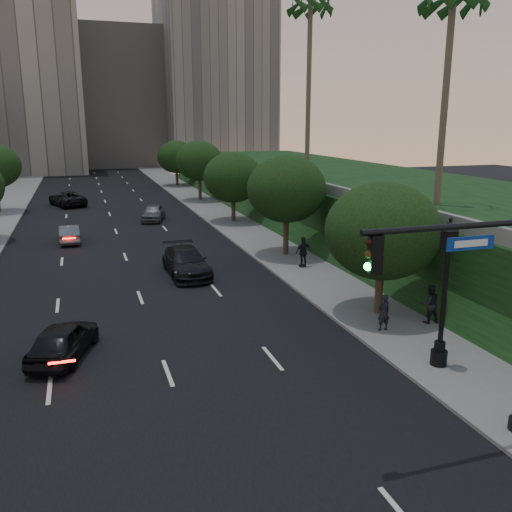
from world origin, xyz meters
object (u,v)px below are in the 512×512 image
object	(u,v)px
sedan_mid_left	(69,234)
pedestrian_c	(303,252)
traffic_signal_mast	(500,319)
sedan_far_right	(153,213)
sedan_near_left	(63,340)
sedan_near_right	(186,262)
pedestrian_b	(430,304)
street_lamp	(444,300)
pedestrian_a	(384,312)
sedan_far_left	(67,199)

from	to	relation	value
sedan_mid_left	pedestrian_c	distance (m)	18.38
traffic_signal_mast	sedan_far_right	distance (m)	38.43
sedan_near_left	sedan_near_right	size ratio (longest dim) A/B	0.77
sedan_near_right	pedestrian_b	xyz separation A→B (m)	(8.67, -11.33, 0.23)
street_lamp	pedestrian_a	world-z (taller)	street_lamp
street_lamp	sedan_near_right	bearing A→B (deg)	113.10
sedan_far_right	pedestrian_c	bearing A→B (deg)	-54.97
sedan_far_right	sedan_near_left	bearing A→B (deg)	-87.61
street_lamp	pedestrian_a	size ratio (longest dim) A/B	3.50
traffic_signal_mast	pedestrian_c	xyz separation A→B (m)	(2.19, 18.61, -2.58)
sedan_far_right	street_lamp	bearing A→B (deg)	-63.54
sedan_mid_left	pedestrian_a	bearing A→B (deg)	117.40
sedan_mid_left	sedan_near_right	size ratio (longest dim) A/B	0.74
sedan_mid_left	sedan_near_right	distance (m)	13.17
pedestrian_a	pedestrian_b	bearing A→B (deg)	179.91
street_lamp	pedestrian_c	xyz separation A→B (m)	(0.61, 14.22, -1.54)
traffic_signal_mast	street_lamp	world-z (taller)	traffic_signal_mast
sedan_near_left	pedestrian_b	size ratio (longest dim) A/B	2.42
street_lamp	pedestrian_b	distance (m)	4.67
sedan_far_left	pedestrian_c	world-z (taller)	pedestrian_c
pedestrian_a	sedan_far_right	bearing A→B (deg)	-83.54
traffic_signal_mast	pedestrian_b	xyz separation A→B (m)	(3.80, 8.17, -2.65)
sedan_near_left	pedestrian_c	bearing A→B (deg)	-127.27
street_lamp	sedan_far_left	xyz separation A→B (m)	(-13.47, 45.45, -1.84)
traffic_signal_mast	sedan_far_left	distance (m)	51.32
pedestrian_a	sedan_near_right	bearing A→B (deg)	-65.76
pedestrian_a	pedestrian_b	world-z (taller)	pedestrian_b
sedan_near_left	sedan_far_right	distance (m)	29.36
sedan_near_right	pedestrian_a	distance (m)	13.10
street_lamp	pedestrian_a	distance (m)	3.97
traffic_signal_mast	pedestrian_a	bearing A→B (deg)	80.09
street_lamp	sedan_near_left	distance (m)	14.20
pedestrian_c	sedan_far_left	bearing A→B (deg)	-78.31
street_lamp	pedestrian_c	distance (m)	14.31
sedan_near_right	sedan_far_right	xyz separation A→B (m)	(0.53, 18.58, -0.04)
sedan_near_left	sedan_far_right	world-z (taller)	sedan_far_right
traffic_signal_mast	sedan_far_left	bearing A→B (deg)	103.42
sedan_near_right	pedestrian_c	bearing A→B (deg)	-8.11
pedestrian_c	pedestrian_b	bearing A→B (deg)	86.24
sedan_near_right	pedestrian_c	world-z (taller)	pedestrian_c
traffic_signal_mast	sedan_near_right	xyz separation A→B (m)	(-4.87, 19.49, -2.88)
sedan_near_left	street_lamp	bearing A→B (deg)	177.65
sedan_mid_left	pedestrian_c	xyz separation A→B (m)	(13.68, -12.26, 0.42)
sedan_mid_left	sedan_near_right	xyz separation A→B (m)	(6.63, -11.38, 0.12)
sedan_near_left	sedan_mid_left	world-z (taller)	sedan_near_left
traffic_signal_mast	pedestrian_a	size ratio (longest dim) A/B	4.36
street_lamp	sedan_far_right	distance (m)	34.25
street_lamp	sedan_near_left	world-z (taller)	street_lamp
sedan_near_right	pedestrian_b	bearing A→B (deg)	-53.51
sedan_near_right	pedestrian_a	xyz separation A→B (m)	(6.26, -11.51, 0.16)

